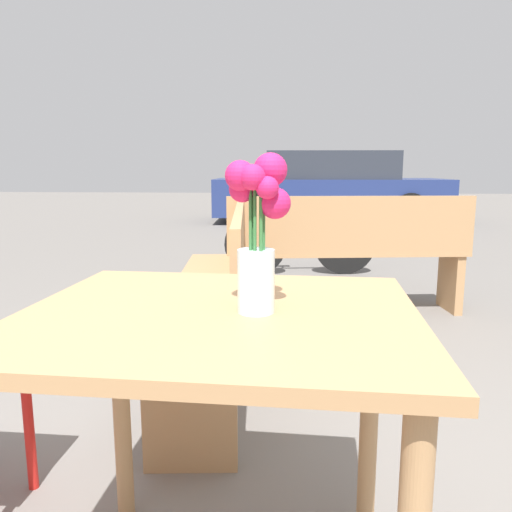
{
  "coord_description": "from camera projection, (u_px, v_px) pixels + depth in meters",
  "views": [
    {
      "loc": [
        0.15,
        -1.01,
        1.04
      ],
      "look_at": [
        0.08,
        -0.01,
        0.86
      ],
      "focal_mm": 35.0,
      "sensor_mm": 36.0,
      "label": 1
    }
  ],
  "objects": [
    {
      "name": "parked_car",
      "position": [
        329.0,
        189.0,
        9.7
      ],
      "size": [
        4.48,
        1.91,
        1.35
      ],
      "color": "navy",
      "rests_on": "ground_plane"
    },
    {
      "name": "bench_near",
      "position": [
        348.0,
        250.0,
        3.51
      ],
      "size": [
        1.73,
        0.56,
        0.85
      ],
      "color": "tan",
      "rests_on": "ground_plane"
    },
    {
      "name": "bench_middle",
      "position": [
        223.0,
        281.0,
        2.52
      ],
      "size": [
        0.53,
        1.89,
        0.85
      ],
      "color": "tan",
      "rests_on": "ground_plane"
    },
    {
      "name": "bicycle",
      "position": [
        301.0,
        242.0,
        4.87
      ],
      "size": [
        1.48,
        0.44,
        0.7
      ],
      "color": "black",
      "rests_on": "ground_plane"
    },
    {
      "name": "table_front",
      "position": [
        220.0,
        363.0,
        1.07
      ],
      "size": [
        0.86,
        0.76,
        0.74
      ],
      "color": "tan",
      "rests_on": "ground_plane"
    },
    {
      "name": "flower_vase",
      "position": [
        257.0,
        231.0,
        1.01
      ],
      "size": [
        0.13,
        0.12,
        0.33
      ],
      "color": "silver",
      "rests_on": "table_front"
    }
  ]
}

